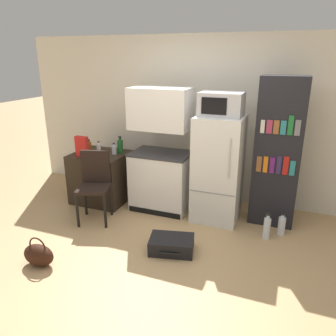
{
  "coord_description": "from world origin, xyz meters",
  "views": [
    {
      "loc": [
        1.25,
        -2.78,
        2.15
      ],
      "look_at": [
        -0.16,
        0.85,
        0.81
      ],
      "focal_mm": 35.0,
      "sensor_mm": 36.0,
      "label": 1
    }
  ],
  "objects": [
    {
      "name": "side_table",
      "position": [
        -1.41,
        1.25,
        0.38
      ],
      "size": [
        0.79,
        0.71,
        0.76
      ],
      "color": "#2D2319",
      "rests_on": "ground_plane"
    },
    {
      "name": "bowl",
      "position": [
        -1.33,
        1.06,
        0.78
      ],
      "size": [
        0.17,
        0.17,
        0.05
      ],
      "color": "silver",
      "rests_on": "side_table"
    },
    {
      "name": "bottle_clear_short",
      "position": [
        -1.19,
        1.3,
        0.83
      ],
      "size": [
        0.07,
        0.07,
        0.17
      ],
      "color": "silver",
      "rests_on": "side_table"
    },
    {
      "name": "water_bottle_middle",
      "position": [
        1.26,
        1.14,
        0.13
      ],
      "size": [
        0.09,
        0.09,
        0.3
      ],
      "color": "silver",
      "rests_on": "ground_plane"
    },
    {
      "name": "bookshelf",
      "position": [
        1.1,
        1.45,
        0.96
      ],
      "size": [
        0.57,
        0.32,
        1.93
      ],
      "color": "black",
      "rests_on": "ground_plane"
    },
    {
      "name": "bottle_milk_white",
      "position": [
        -1.48,
        1.33,
        0.82
      ],
      "size": [
        0.07,
        0.07,
        0.16
      ],
      "color": "white",
      "rests_on": "side_table"
    },
    {
      "name": "microwave",
      "position": [
        0.38,
        1.3,
        1.57
      ],
      "size": [
        0.54,
        0.4,
        0.3
      ],
      "color": "#B7B7BC",
      "rests_on": "refrigerator"
    },
    {
      "name": "bottle_amber_beer",
      "position": [
        -1.64,
        1.31,
        0.83
      ],
      "size": [
        0.07,
        0.07,
        0.18
      ],
      "color": "brown",
      "rests_on": "side_table"
    },
    {
      "name": "suitcase_large_flat",
      "position": [
        0.1,
        0.29,
        0.08
      ],
      "size": [
        0.57,
        0.44,
        0.17
      ],
      "rotation": [
        0.0,
        0.0,
        0.23
      ],
      "color": "black",
      "rests_on": "ground_plane"
    },
    {
      "name": "ground_plane",
      "position": [
        0.0,
        0.0,
        0.0
      ],
      "size": [
        24.0,
        24.0,
        0.0
      ],
      "primitive_type": "plane",
      "color": "tan"
    },
    {
      "name": "chair",
      "position": [
        -1.15,
        0.69,
        0.57
      ],
      "size": [
        0.51,
        0.51,
        0.95
      ],
      "rotation": [
        0.0,
        0.0,
        0.32
      ],
      "color": "black",
      "rests_on": "ground_plane"
    },
    {
      "name": "wall_back",
      "position": [
        0.2,
        2.0,
        1.22
      ],
      "size": [
        6.4,
        0.1,
        2.45
      ],
      "color": "silver",
      "rests_on": "ground_plane"
    },
    {
      "name": "handbag",
      "position": [
        -1.13,
        -0.48,
        0.12
      ],
      "size": [
        0.36,
        0.2,
        0.33
      ],
      "color": "#33190F",
      "rests_on": "ground_plane"
    },
    {
      "name": "refrigerator",
      "position": [
        0.38,
        1.3,
        0.71
      ],
      "size": [
        0.61,
        0.62,
        1.42
      ],
      "color": "silver",
      "rests_on": "ground_plane"
    },
    {
      "name": "cereal_box",
      "position": [
        -1.55,
        1.01,
        0.91
      ],
      "size": [
        0.19,
        0.07,
        0.3
      ],
      "color": "red",
      "rests_on": "side_table"
    },
    {
      "name": "water_bottle_front",
      "position": [
        1.1,
        0.98,
        0.14
      ],
      "size": [
        0.08,
        0.08,
        0.34
      ],
      "color": "silver",
      "rests_on": "ground_plane"
    },
    {
      "name": "bottle_green_tall",
      "position": [
        -1.13,
        1.38,
        0.86
      ],
      "size": [
        0.08,
        0.08,
        0.25
      ],
      "color": "#1E6028",
      "rests_on": "side_table"
    },
    {
      "name": "kitchen_hutch",
      "position": [
        -0.45,
        1.32,
        0.8
      ],
      "size": [
        0.84,
        0.57,
        1.75
      ],
      "color": "white",
      "rests_on": "ground_plane"
    }
  ]
}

